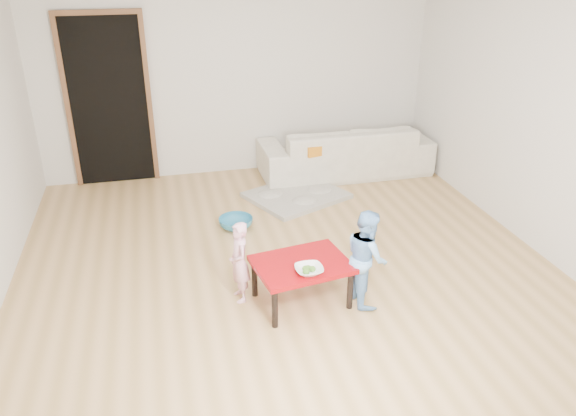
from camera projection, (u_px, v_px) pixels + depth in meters
name	position (u px, v px, depth m)	size (l,w,h in m)	color
floor	(283.00, 260.00, 5.45)	(5.00, 5.00, 0.01)	#A98248
back_wall	(238.00, 73.00, 7.09)	(5.00, 0.02, 2.60)	silver
right_wall	(533.00, 113.00, 5.43)	(0.02, 5.00, 2.60)	silver
doorway	(109.00, 103.00, 6.85)	(1.02, 0.08, 2.11)	brown
sofa	(345.00, 150.00, 7.40)	(2.22, 0.87, 0.65)	silver
cushion	(318.00, 145.00, 7.04)	(0.47, 0.42, 0.13)	orange
red_table	(302.00, 282.00, 4.74)	(0.77, 0.58, 0.39)	#93080C
bowl	(309.00, 270.00, 4.50)	(0.23, 0.23, 0.06)	white
broccoli	(309.00, 270.00, 4.50)	(0.12, 0.12, 0.06)	#2D5919
child_pink	(239.00, 262.00, 4.71)	(0.26, 0.17, 0.72)	#DE658C
child_blue	(367.00, 257.00, 4.67)	(0.41, 0.32, 0.85)	#6099DE
basin	(236.00, 223.00, 6.05)	(0.37, 0.37, 0.11)	teal
blanket	(296.00, 195.00, 6.78)	(1.06, 0.88, 0.05)	beige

